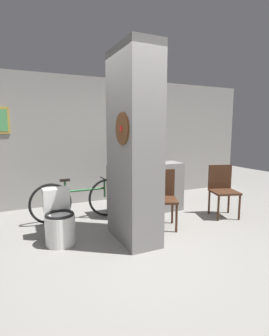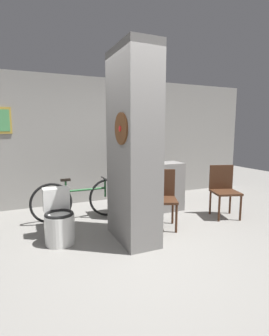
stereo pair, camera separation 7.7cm
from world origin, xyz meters
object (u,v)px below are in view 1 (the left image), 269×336
bottle_tall (133,160)px  toilet (59,221)px  chair_near_pillar (162,195)px  chair_by_doorway (223,188)px  bicycle (80,200)px

bottle_tall → toilet: bearing=-155.7°
chair_near_pillar → chair_by_doorway: (1.25, -0.01, 0.00)m
bicycle → bottle_tall: 1.13m
bicycle → bottle_tall: bottle_tall is taller
bottle_tall → chair_by_doorway: bearing=-25.6°
chair_near_pillar → chair_by_doorway: same height
toilet → bicycle: (0.48, 0.78, 0.05)m
chair_near_pillar → bicycle: size_ratio=0.55×
toilet → chair_near_pillar: size_ratio=0.80×
bottle_tall → bicycle: bearing=170.8°
toilet → chair_near_pillar: chair_near_pillar is taller
toilet → chair_by_doorway: chair_by_doorway is taller
toilet → chair_near_pillar: bearing=-2.1°
chair_near_pillar → chair_by_doorway: 1.25m
bicycle → bottle_tall: (0.91, -0.15, 0.65)m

